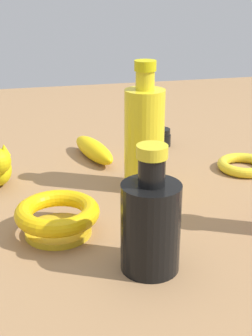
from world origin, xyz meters
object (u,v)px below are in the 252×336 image
object	(u,v)px
bottle_tall	(144,137)
bottle_short	(151,222)
bowl	(57,216)
nail_polish_jar	(161,137)
bangle	(244,165)
banana	(94,150)

from	to	relation	value
bottle_tall	bottle_short	world-z (taller)	bottle_tall
bowl	bottle_short	bearing A→B (deg)	132.60
bottle_short	nail_polish_jar	xyz separation A→B (m)	(-0.17, -0.49, -0.05)
bangle	banana	bearing A→B (deg)	-24.97
bottle_short	bangle	distance (m)	0.43
bottle_tall	bottle_short	bearing A→B (deg)	76.38
banana	bangle	bearing A→B (deg)	-129.91
bowl	bangle	distance (m)	0.45
bottle_short	banana	size ratio (longest dim) A/B	1.06
bottle_tall	bangle	bearing A→B (deg)	-170.90
bowl	nail_polish_jar	xyz separation A→B (m)	(-0.29, -0.37, -0.01)
bowl	bottle_short	xyz separation A→B (m)	(-0.11, 0.12, 0.04)
nail_polish_jar	bowl	bearing A→B (deg)	52.38
nail_polish_jar	bottle_short	bearing A→B (deg)	70.90
bowl	bangle	xyz separation A→B (m)	(-0.41, -0.18, -0.02)
bottle_tall	bottle_short	distance (m)	0.28
bowl	bottle_short	size ratio (longest dim) A/B	0.74
bottle_short	banana	xyz separation A→B (m)	(0.00, -0.44, -0.05)
bottle_tall	nail_polish_jar	xyz separation A→B (m)	(-0.11, -0.23, -0.08)
bottle_tall	banana	size ratio (longest dim) A/B	1.43
bottle_short	bangle	bearing A→B (deg)	-134.06
bottle_tall	banana	bearing A→B (deg)	-69.05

